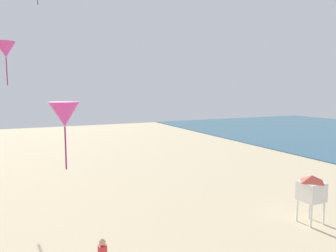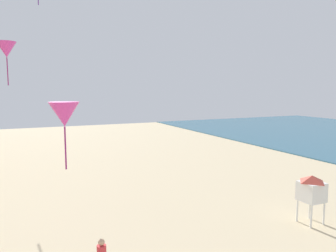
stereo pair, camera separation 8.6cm
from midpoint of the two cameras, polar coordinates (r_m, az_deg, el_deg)
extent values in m
sphere|color=tan|center=(12.55, -11.65, -19.33)|extent=(0.24, 0.24, 0.24)
cylinder|color=white|center=(18.41, 23.68, -14.28)|extent=(0.10, 0.10, 1.20)
cylinder|color=white|center=(19.07, 25.52, -13.65)|extent=(0.10, 0.10, 1.20)
cylinder|color=white|center=(18.97, 21.58, -13.56)|extent=(0.10, 0.10, 1.20)
cylinder|color=white|center=(19.61, 23.44, -12.99)|extent=(0.10, 0.10, 1.20)
cube|color=white|center=(18.67, 23.71, -10.43)|extent=(1.10, 1.10, 1.00)
pyramid|color=#D14C3D|center=(18.49, 23.81, -8.43)|extent=(1.10, 1.10, 0.35)
cone|color=#DB3D9E|center=(29.46, -26.66, 11.92)|extent=(1.53, 1.53, 1.25)
cylinder|color=#992A6E|center=(29.33, -26.48, 8.55)|extent=(0.08, 0.08, 2.22)
cone|color=#DB3D9E|center=(16.53, -17.84, 1.97)|extent=(1.47, 1.47, 1.20)
cylinder|color=#992A6E|center=(16.74, -17.64, -3.72)|extent=(0.08, 0.08, 2.13)
camera|label=1|loc=(0.04, -90.13, -0.01)|focal=34.78mm
camera|label=2|loc=(0.04, 89.87, 0.01)|focal=34.78mm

